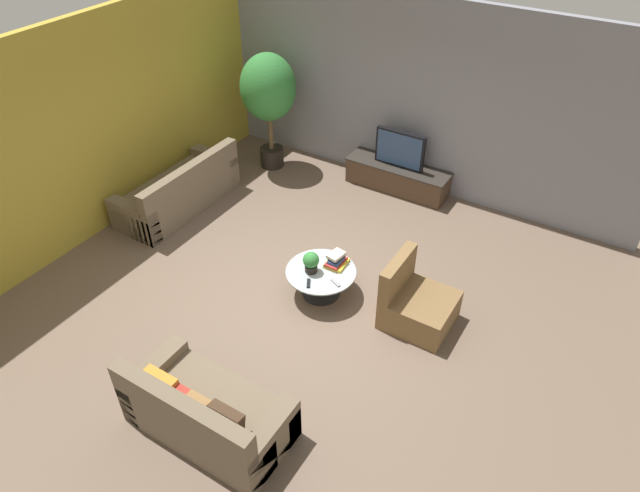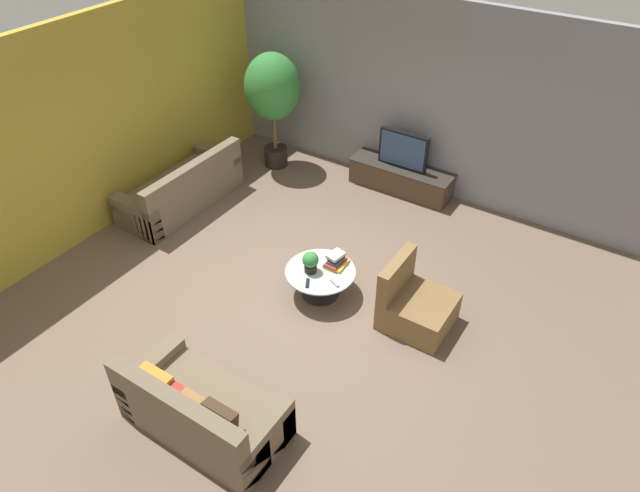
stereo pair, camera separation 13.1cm
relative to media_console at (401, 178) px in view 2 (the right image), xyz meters
name	(u,v)px [view 2 (the right image)]	position (x,y,z in m)	size (l,w,h in m)	color
ground_plane	(295,288)	(-0.06, -2.94, -0.23)	(24.00, 24.00, 0.00)	brown
back_wall_stone	(414,96)	(-0.06, 0.32, 1.27)	(7.40, 0.12, 3.00)	gray
side_wall_left	(113,119)	(-3.32, -2.74, 1.27)	(0.12, 7.40, 3.00)	gold
media_console	(401,178)	(0.00, 0.00, 0.00)	(1.71, 0.50, 0.44)	#473323
television	(403,150)	(0.00, 0.00, 0.50)	(0.82, 0.13, 0.60)	black
coffee_table	(320,278)	(0.27, -2.83, 0.04)	(0.90, 0.90, 0.38)	black
couch_by_wall	(183,190)	(-2.65, -2.28, 0.06)	(0.84, 2.03, 0.84)	brown
couch_near_entry	(201,411)	(0.38, -5.19, 0.06)	(1.64, 0.84, 0.84)	brown
armchair_wicker	(414,305)	(1.51, -2.64, 0.04)	(0.80, 0.76, 0.86)	brown
potted_palm_tall	(272,91)	(-2.20, -0.45, 1.13)	(0.91, 0.91, 1.99)	black
potted_plant_tabletop	(310,262)	(0.17, -2.90, 0.31)	(0.21, 0.21, 0.29)	black
book_stack	(336,260)	(0.37, -2.62, 0.23)	(0.27, 0.31, 0.18)	gold
remote_black	(307,283)	(0.27, -3.12, 0.16)	(0.04, 0.16, 0.02)	black
remote_silver	(334,283)	(0.55, -2.94, 0.16)	(0.04, 0.16, 0.02)	gray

